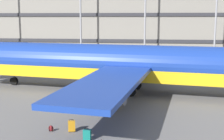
% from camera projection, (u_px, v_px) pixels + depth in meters
% --- Properties ---
extents(ground_plane, '(600.00, 600.00, 0.00)m').
position_uv_depth(ground_plane, '(78.00, 89.00, 32.66)').
color(ground_plane, slate).
extents(terminal_structure, '(122.17, 19.23, 16.49)m').
position_uv_depth(terminal_structure, '(117.00, 15.00, 73.69)').
color(terminal_structure, gray).
rests_on(terminal_structure, ground_plane).
extents(airliner, '(39.04, 31.74, 10.35)m').
position_uv_depth(airliner, '(126.00, 65.00, 30.88)').
color(airliner, navy).
rests_on(airliner, ground_plane).
extents(suitcase_large, '(0.49, 0.32, 0.82)m').
position_uv_depth(suitcase_large, '(87.00, 135.00, 18.88)').
color(suitcase_large, '#147266').
rests_on(suitcase_large, ground_plane).
extents(suitcase_laid_flat, '(0.51, 0.36, 0.88)m').
position_uv_depth(suitcase_laid_flat, '(72.00, 126.00, 20.32)').
color(suitcase_laid_flat, orange).
rests_on(suitcase_laid_flat, ground_plane).
extents(backpack_orange, '(0.34, 0.25, 0.45)m').
position_uv_depth(backpack_orange, '(51.00, 128.00, 20.45)').
color(backpack_orange, maroon).
rests_on(backpack_orange, ground_plane).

